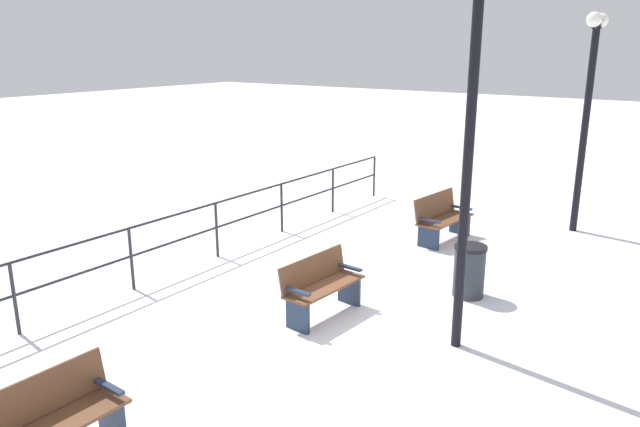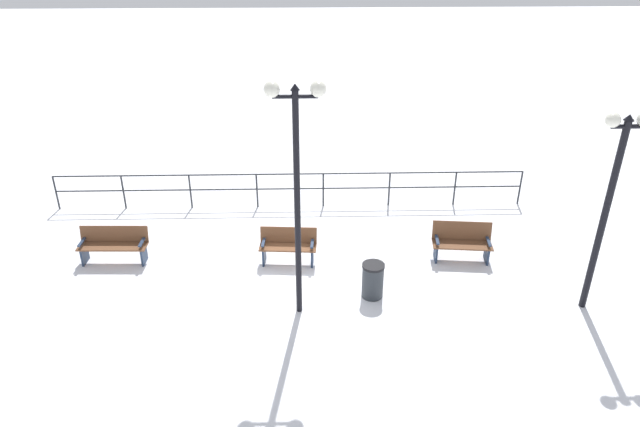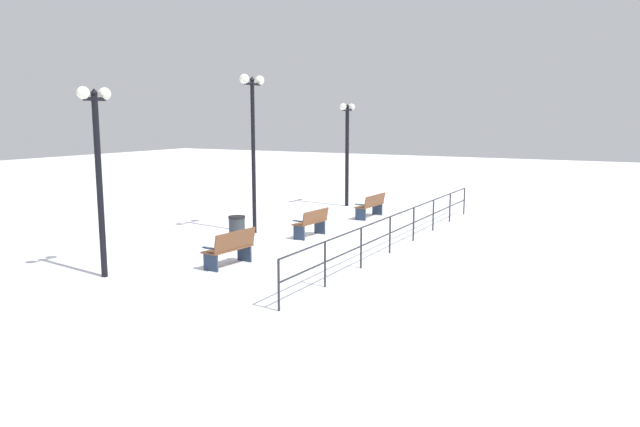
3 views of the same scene
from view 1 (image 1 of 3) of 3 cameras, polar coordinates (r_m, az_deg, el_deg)
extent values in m
plane|color=white|center=(8.91, 0.09, -9.55)|extent=(80.00, 80.00, 0.00)
cube|color=brown|center=(6.32, -26.27, -15.74)|extent=(0.15, 1.65, 0.40)
cube|color=#23334C|center=(6.66, -19.06, -17.70)|extent=(0.41, 0.06, 0.46)
cube|color=#23334C|center=(6.47, -19.24, -15.17)|extent=(0.41, 0.08, 0.04)
cube|color=brown|center=(8.69, 0.45, -6.90)|extent=(0.54, 1.40, 0.04)
cube|color=brown|center=(8.74, -0.68, -5.25)|extent=(0.20, 1.38, 0.39)
cube|color=#23334C|center=(8.38, -2.12, -9.55)|extent=(0.40, 0.08, 0.46)
cube|color=#23334C|center=(9.21, 2.76, -7.13)|extent=(0.40, 0.08, 0.46)
cube|color=#23334C|center=(8.22, -2.04, -7.37)|extent=(0.40, 0.10, 0.04)
cube|color=#23334C|center=(9.07, 2.89, -5.12)|extent=(0.40, 0.10, 0.04)
cube|color=brown|center=(12.24, 11.73, -0.55)|extent=(0.64, 1.48, 0.04)
cube|color=brown|center=(12.30, 10.77, 0.79)|extent=(0.26, 1.44, 0.46)
cube|color=#23334C|center=(11.79, 10.18, -2.22)|extent=(0.45, 0.09, 0.45)
cube|color=#23334C|center=(12.83, 13.03, -0.92)|extent=(0.45, 0.09, 0.45)
cube|color=#23334C|center=(11.69, 10.35, -0.64)|extent=(0.46, 0.11, 0.04)
cube|color=#23334C|center=(12.73, 13.21, 0.55)|extent=(0.46, 0.11, 0.04)
cylinder|color=black|center=(7.50, 13.76, 4.70)|extent=(0.13, 0.13, 4.86)
cylinder|color=black|center=(13.44, 23.66, 7.20)|extent=(0.14, 0.14, 4.24)
cylinder|color=black|center=(13.33, 24.63, 15.70)|extent=(0.09, 0.60, 0.09)
sphere|color=white|center=(13.04, 24.42, 16.32)|extent=(0.29, 0.29, 0.29)
sphere|color=white|center=(13.63, 24.95, 16.18)|extent=(0.29, 0.29, 0.29)
cone|color=black|center=(13.34, 24.72, 16.47)|extent=(0.20, 0.20, 0.12)
cylinder|color=#26282D|center=(9.13, -26.84, -7.22)|extent=(0.05, 0.05, 1.02)
cylinder|color=#26282D|center=(10.06, -17.35, -4.14)|extent=(0.05, 0.05, 1.02)
cylinder|color=#26282D|center=(11.24, -9.71, -1.56)|extent=(0.05, 0.05, 1.02)
cylinder|color=#26282D|center=(12.59, -3.63, 0.52)|extent=(0.05, 0.05, 1.02)
cylinder|color=#26282D|center=(14.07, 1.22, 2.18)|extent=(0.05, 0.05, 1.02)
cylinder|color=#26282D|center=(15.65, 5.13, 3.50)|extent=(0.05, 0.05, 1.02)
cylinder|color=#26282D|center=(10.47, -13.49, -0.13)|extent=(0.04, 13.31, 0.04)
cylinder|color=#26282D|center=(10.61, -13.34, -2.53)|extent=(0.04, 13.31, 0.04)
cylinder|color=#2D3338|center=(9.69, 13.87, -5.44)|extent=(0.48, 0.48, 0.77)
cylinder|color=black|center=(9.56, 14.03, -3.13)|extent=(0.50, 0.50, 0.06)
camera|label=2|loc=(11.18, 89.05, 22.14)|focal=33.24mm
camera|label=3|loc=(26.53, 4.31, 15.49)|focal=33.76mm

